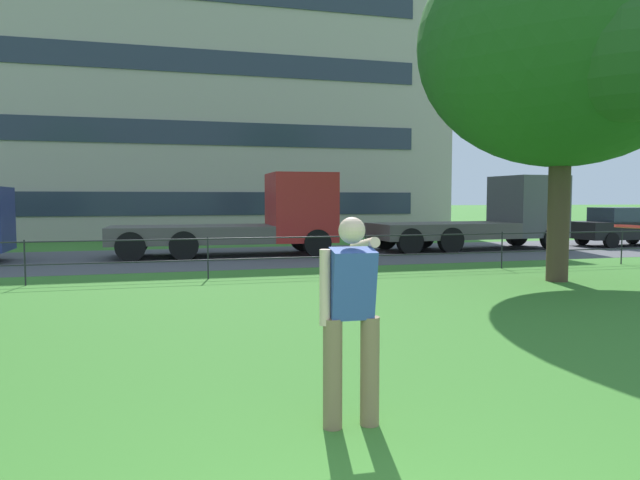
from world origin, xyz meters
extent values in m
cube|color=#4C4C51|center=(0.00, 16.88, 0.00)|extent=(80.00, 7.11, 0.01)
cylinder|color=#232328|center=(-3.93, 11.78, 0.50)|extent=(0.04, 0.04, 1.00)
cylinder|color=#232328|center=(0.00, 11.78, 0.50)|extent=(0.04, 0.04, 1.00)
cylinder|color=#232328|center=(3.93, 11.78, 0.50)|extent=(0.04, 0.04, 1.00)
cylinder|color=#232328|center=(7.86, 11.78, 0.50)|extent=(0.04, 0.04, 1.00)
cylinder|color=#232328|center=(11.79, 11.78, 0.50)|extent=(0.04, 0.04, 1.00)
cylinder|color=#232328|center=(0.00, 11.78, 0.45)|extent=(39.30, 0.03, 0.03)
cylinder|color=#232328|center=(0.00, 11.78, 0.95)|extent=(39.30, 0.03, 0.03)
cylinder|color=#4C3828|center=(7.71, 9.31, 1.79)|extent=(0.48, 0.48, 3.59)
ellipsoid|color=#23561E|center=(7.71, 9.31, 5.38)|extent=(6.51, 6.51, 5.53)
sphere|color=#255321|center=(7.47, 7.24, 4.73)|extent=(2.82, 2.82, 2.82)
sphere|color=#21501C|center=(7.79, 11.48, 6.63)|extent=(3.77, 3.77, 3.77)
cylinder|color=#846B4C|center=(0.27, 2.41, 0.46)|extent=(0.16, 0.16, 0.92)
cylinder|color=#846B4C|center=(0.59, 2.40, 0.46)|extent=(0.16, 0.16, 0.92)
cube|color=#334C99|center=(0.43, 2.41, 1.20)|extent=(0.37, 0.33, 0.60)
sphere|color=beige|center=(0.43, 2.41, 1.64)|extent=(0.22, 0.22, 0.22)
cylinder|color=beige|center=(0.64, 2.71, 1.49)|extent=(0.12, 0.63, 0.18)
cylinder|color=beige|center=(0.20, 2.42, 1.18)|extent=(0.09, 0.09, 0.62)
cylinder|color=red|center=(3.23, 2.46, 1.63)|extent=(0.35, 0.35, 0.05)
cube|color=#B22323|center=(3.55, 17.20, 1.60)|extent=(2.15, 2.34, 2.30)
cube|color=#283342|center=(4.44, 17.19, 1.94)|extent=(0.16, 1.84, 0.87)
cube|color=#56514C|center=(-0.10, 17.28, 0.73)|extent=(5.25, 2.41, 0.56)
cylinder|color=black|center=(3.88, 18.26, 0.45)|extent=(0.91, 0.32, 0.90)
cylinder|color=black|center=(3.84, 16.14, 0.45)|extent=(0.91, 0.32, 0.90)
cylinder|color=black|center=(-0.34, 18.34, 0.45)|extent=(0.91, 0.32, 0.90)
cylinder|color=black|center=(-0.38, 16.23, 0.45)|extent=(0.91, 0.32, 0.90)
cylinder|color=black|center=(-1.90, 18.38, 0.45)|extent=(0.91, 0.32, 0.90)
cylinder|color=black|center=(-1.94, 16.26, 0.45)|extent=(0.91, 0.32, 0.90)
cube|color=#4C4C51|center=(12.50, 17.33, 1.60)|extent=(2.18, 2.38, 2.30)
cube|color=#283342|center=(13.40, 17.37, 1.94)|extent=(0.19, 1.84, 0.87)
cube|color=#56514C|center=(8.86, 17.19, 0.73)|extent=(5.28, 2.49, 0.56)
cylinder|color=black|center=(12.78, 18.40, 0.45)|extent=(0.91, 0.33, 0.90)
cylinder|color=black|center=(12.86, 16.29, 0.45)|extent=(0.91, 0.33, 0.90)
cylinder|color=black|center=(8.56, 18.24, 0.45)|extent=(0.91, 0.33, 0.90)
cylinder|color=black|center=(8.64, 16.13, 0.45)|extent=(0.91, 0.33, 0.90)
cylinder|color=black|center=(7.00, 18.18, 0.45)|extent=(0.91, 0.33, 0.90)
cylinder|color=black|center=(7.08, 16.07, 0.45)|extent=(0.91, 0.33, 0.90)
cube|color=black|center=(16.80, 17.17, 0.64)|extent=(4.02, 1.76, 0.68)
cube|color=#2D3847|center=(16.65, 17.17, 1.26)|extent=(1.92, 1.55, 0.56)
cylinder|color=black|center=(18.05, 17.96, 0.30)|extent=(0.60, 0.21, 0.60)
cylinder|color=black|center=(15.57, 17.99, 0.30)|extent=(0.60, 0.21, 0.60)
cylinder|color=black|center=(15.55, 16.38, 0.30)|extent=(0.60, 0.21, 0.60)
cube|color=#ADA393|center=(-0.87, 31.95, 6.63)|extent=(29.62, 11.73, 13.25)
cube|color=#283342|center=(-0.87, 26.06, 1.66)|extent=(24.88, 0.06, 1.10)
cube|color=#283342|center=(-0.87, 26.06, 4.97)|extent=(24.88, 0.06, 1.10)
cube|color=#283342|center=(-0.87, 26.06, 8.28)|extent=(24.88, 0.06, 1.10)
camera|label=1|loc=(-1.08, -2.09, 1.90)|focal=32.77mm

